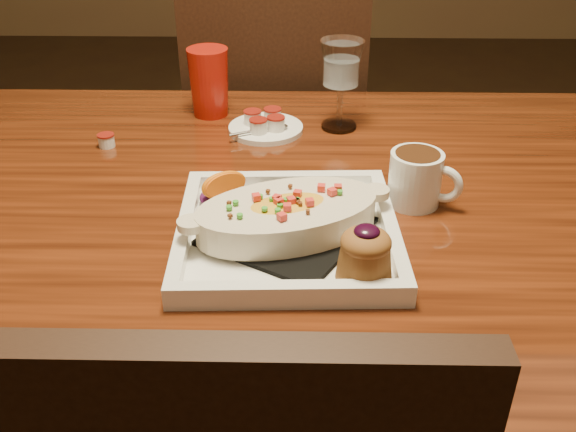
{
  "coord_description": "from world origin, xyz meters",
  "views": [
    {
      "loc": [
        0.06,
        -0.83,
        1.22
      ],
      "look_at": [
        0.04,
        -0.08,
        0.77
      ],
      "focal_mm": 40.0,
      "sensor_mm": 36.0,
      "label": 1
    }
  ],
  "objects_px": {
    "plate": "(292,225)",
    "coffee_mug": "(417,177)",
    "saucer": "(265,126)",
    "goblet": "(341,68)",
    "table": "(262,252)",
    "chair_far": "(277,158)",
    "red_tumbler": "(209,82)"
  },
  "relations": [
    {
      "from": "chair_far",
      "to": "goblet",
      "type": "xyz_separation_m",
      "value": [
        0.13,
        -0.37,
        0.35
      ]
    },
    {
      "from": "goblet",
      "to": "plate",
      "type": "bearing_deg",
      "value": -101.76
    },
    {
      "from": "chair_far",
      "to": "table",
      "type": "bearing_deg",
      "value": 90.0
    },
    {
      "from": "chair_far",
      "to": "coffee_mug",
      "type": "distance_m",
      "value": 0.74
    },
    {
      "from": "table",
      "to": "chair_far",
      "type": "distance_m",
      "value": 0.65
    },
    {
      "from": "plate",
      "to": "coffee_mug",
      "type": "bearing_deg",
      "value": 29.58
    },
    {
      "from": "plate",
      "to": "red_tumbler",
      "type": "xyz_separation_m",
      "value": [
        -0.16,
        0.44,
        0.03
      ]
    },
    {
      "from": "chair_far",
      "to": "red_tumbler",
      "type": "distance_m",
      "value": 0.45
    },
    {
      "from": "table",
      "to": "red_tumbler",
      "type": "bearing_deg",
      "value": 109.38
    },
    {
      "from": "table",
      "to": "coffee_mug",
      "type": "xyz_separation_m",
      "value": [
        0.23,
        -0.01,
        0.14
      ]
    },
    {
      "from": "table",
      "to": "plate",
      "type": "xyz_separation_m",
      "value": [
        0.05,
        -0.12,
        0.13
      ]
    },
    {
      "from": "table",
      "to": "goblet",
      "type": "bearing_deg",
      "value": 64.14
    },
    {
      "from": "plate",
      "to": "saucer",
      "type": "height_order",
      "value": "plate"
    },
    {
      "from": "coffee_mug",
      "to": "plate",
      "type": "bearing_deg",
      "value": -125.03
    },
    {
      "from": "coffee_mug",
      "to": "red_tumbler",
      "type": "bearing_deg",
      "value": 158.8
    },
    {
      "from": "table",
      "to": "coffee_mug",
      "type": "relative_size",
      "value": 14.44
    },
    {
      "from": "red_tumbler",
      "to": "goblet",
      "type": "bearing_deg",
      "value": -13.7
    },
    {
      "from": "saucer",
      "to": "coffee_mug",
      "type": "bearing_deg",
      "value": -47.3
    },
    {
      "from": "chair_far",
      "to": "coffee_mug",
      "type": "height_order",
      "value": "chair_far"
    },
    {
      "from": "coffee_mug",
      "to": "goblet",
      "type": "height_order",
      "value": "goblet"
    },
    {
      "from": "plate",
      "to": "goblet",
      "type": "bearing_deg",
      "value": 76.02
    },
    {
      "from": "plate",
      "to": "coffee_mug",
      "type": "distance_m",
      "value": 0.21
    },
    {
      "from": "table",
      "to": "plate",
      "type": "bearing_deg",
      "value": -67.96
    },
    {
      "from": "plate",
      "to": "goblet",
      "type": "height_order",
      "value": "goblet"
    },
    {
      "from": "coffee_mug",
      "to": "goblet",
      "type": "xyz_separation_m",
      "value": [
        -0.1,
        0.27,
        0.07
      ]
    },
    {
      "from": "table",
      "to": "red_tumbler",
      "type": "relative_size",
      "value": 11.8
    },
    {
      "from": "goblet",
      "to": "red_tumbler",
      "type": "height_order",
      "value": "goblet"
    },
    {
      "from": "table",
      "to": "coffee_mug",
      "type": "distance_m",
      "value": 0.27
    },
    {
      "from": "chair_far",
      "to": "red_tumbler",
      "type": "height_order",
      "value": "chair_far"
    },
    {
      "from": "goblet",
      "to": "red_tumbler",
      "type": "distance_m",
      "value": 0.25
    },
    {
      "from": "goblet",
      "to": "red_tumbler",
      "type": "xyz_separation_m",
      "value": [
        -0.24,
        0.06,
        -0.05
      ]
    },
    {
      "from": "plate",
      "to": "saucer",
      "type": "xyz_separation_m",
      "value": [
        -0.05,
        0.36,
        -0.02
      ]
    }
  ]
}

